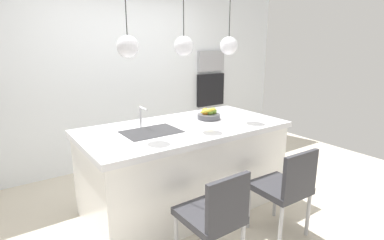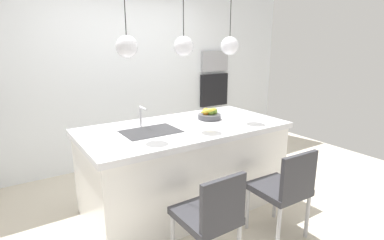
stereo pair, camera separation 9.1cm
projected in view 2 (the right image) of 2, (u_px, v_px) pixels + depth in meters
floor at (185, 204)px, 3.47m from camera, size 6.60×6.60×0.00m
back_wall at (125, 77)px, 4.49m from camera, size 6.00×0.10×2.60m
kitchen_island at (184, 166)px, 3.36m from camera, size 2.17×1.10×0.93m
sink_basin at (151, 132)px, 3.04m from camera, size 0.56×0.40×0.02m
faucet at (141, 114)px, 3.17m from camera, size 0.02×0.17×0.22m
fruit_bowl at (209, 115)px, 3.51m from camera, size 0.27×0.27×0.16m
microwave at (214, 61)px, 5.23m from camera, size 0.54×0.08×0.34m
oven at (214, 90)px, 5.36m from camera, size 0.56×0.08×0.56m
chair_near at (210, 215)px, 2.33m from camera, size 0.42×0.48×0.87m
chair_middle at (284, 187)px, 2.78m from camera, size 0.45×0.47×0.88m
pendant_light_left at (127, 46)px, 2.72m from camera, size 0.20×0.20×0.80m
pendant_light_center at (184, 46)px, 3.04m from camera, size 0.20×0.20×0.80m
pendant_light_right at (230, 46)px, 3.36m from camera, size 0.20×0.20×0.80m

